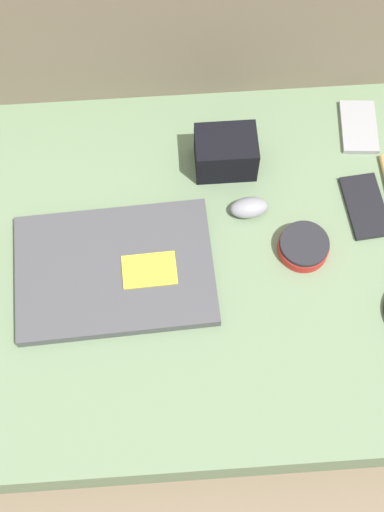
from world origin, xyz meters
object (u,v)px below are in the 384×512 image
(laptop, at_px, (115,270))
(speaker_puck, at_px, (304,246))
(phone_silver, at_px, (359,127))
(phone_black, at_px, (365,206))
(camera_pouch, at_px, (226,153))
(computer_mouse, at_px, (249,208))

(laptop, relative_size, speaker_puck, 3.91)
(phone_silver, xyz_separation_m, phone_black, (-0.02, -0.17, -0.00))
(speaker_puck, bearing_deg, phone_black, 31.85)
(speaker_puck, xyz_separation_m, phone_silver, (0.14, 0.24, -0.01))
(laptop, xyz_separation_m, phone_silver, (0.46, 0.26, -0.01))
(speaker_puck, distance_m, camera_pouch, 0.22)
(speaker_puck, distance_m, phone_silver, 0.28)
(laptop, bearing_deg, phone_silver, 27.26)
(phone_silver, bearing_deg, laptop, -145.62)
(computer_mouse, relative_size, camera_pouch, 0.64)
(computer_mouse, height_order, phone_silver, computer_mouse)
(laptop, height_order, speaker_puck, speaker_puck)
(laptop, distance_m, speaker_puck, 0.32)
(speaker_puck, bearing_deg, laptop, -176.35)
(computer_mouse, bearing_deg, laptop, -161.58)
(phone_black, bearing_deg, camera_pouch, 150.88)
(speaker_puck, xyz_separation_m, phone_black, (0.12, 0.07, -0.01))
(laptop, xyz_separation_m, computer_mouse, (0.24, 0.10, 0.00))
(phone_black, xyz_separation_m, camera_pouch, (-0.24, 0.11, 0.04))
(computer_mouse, xyz_separation_m, phone_black, (0.21, -0.01, -0.01))
(camera_pouch, bearing_deg, speaker_puck, -56.73)
(laptop, relative_size, camera_pouch, 3.15)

